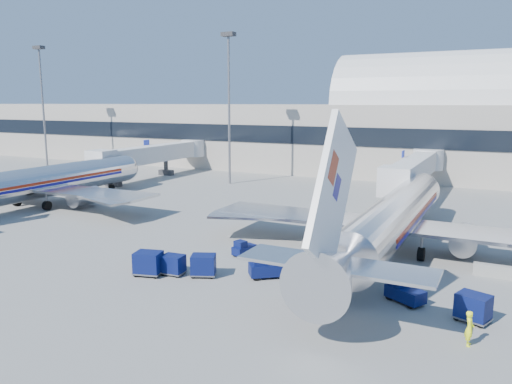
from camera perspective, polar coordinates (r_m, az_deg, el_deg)
The scene contains 19 objects.
ground at distance 42.41m, azimuth 0.38°, elevation -6.80°, with size 260.00×260.00×0.00m, color gray.
terminal at distance 97.69m, azimuth 7.91°, elevation 7.24°, with size 170.00×28.15×21.00m.
airliner_main at distance 42.69m, azimuth 15.28°, elevation -2.99°, with size 32.00×37.26×12.07m.
airliner_mid at distance 65.26m, azimuth -23.73°, elevation 0.99°, with size 32.00×37.26×12.07m.
jetbridge_near at distance 68.47m, azimuth 17.82°, elevation 2.60°, with size 4.40×27.50×6.25m.
jetbridge_mid at distance 85.60m, azimuth -11.19°, elevation 4.33°, with size 4.40×27.50×6.25m.
mast_far_west at distance 102.43m, azimuth -23.28°, elevation 10.73°, with size 2.00×1.20×22.60m.
mast_west at distance 76.50m, azimuth -3.12°, elevation 11.98°, with size 2.00×1.20×22.60m.
barrier_near at distance 40.16m, azimuth 25.72°, elevation -8.16°, with size 3.00×0.55×0.90m, color #9E9E96.
tug_lead at distance 36.14m, azimuth 1.14°, elevation -8.57°, with size 2.84×2.62×1.69m.
tug_right at distance 33.28m, azimuth 16.57°, elevation -10.80°, with size 2.69×2.24×1.57m.
tug_left at distance 41.14m, azimuth -1.43°, elevation -6.47°, with size 1.57×2.23×1.32m.
cart_train_a at distance 36.54m, azimuth -6.03°, elevation -8.29°, with size 2.21×1.99×1.59m.
cart_train_b at distance 37.19m, azimuth -9.46°, elevation -8.15°, with size 1.75×1.39×1.46m.
cart_train_c at distance 37.36m, azimuth -12.20°, elevation -7.92°, with size 2.29×1.95×1.74m.
cart_solo_near at distance 31.06m, azimuth 6.17°, elevation -11.44°, with size 2.34×1.95×1.83m.
cart_solo_far at distance 31.80m, azimuth 23.58°, elevation -11.96°, with size 2.20×1.93×1.62m.
cart_open_red at distance 38.63m, azimuth -11.89°, elevation -8.09°, with size 2.46×1.95×0.59m.
ramp_worker at distance 28.81m, azimuth 23.21°, elevation -14.12°, with size 0.68×0.45×1.87m, color #EDFF1A.
Camera 1 is at (18.02, -36.34, 12.40)m, focal length 35.00 mm.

